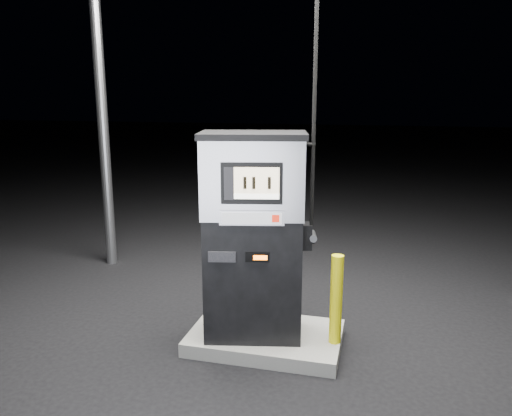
# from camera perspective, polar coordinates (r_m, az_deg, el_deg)

# --- Properties ---
(ground) EXTENTS (80.00, 80.00, 0.00)m
(ground) POSITION_cam_1_polar(r_m,az_deg,el_deg) (5.59, 1.11, -15.29)
(ground) COLOR black
(ground) RESTS_ON ground
(pump_island) EXTENTS (1.60, 1.00, 0.15)m
(pump_island) POSITION_cam_1_polar(r_m,az_deg,el_deg) (5.56, 1.12, -14.61)
(pump_island) COLOR slate
(pump_island) RESTS_ON ground
(fuel_dispenser) EXTENTS (1.23, 0.83, 4.42)m
(fuel_dispenser) POSITION_cam_1_polar(r_m,az_deg,el_deg) (5.08, -0.28, -3.07)
(fuel_dispenser) COLOR black
(fuel_dispenser) RESTS_ON pump_island
(bollard_left) EXTENTS (0.14, 0.14, 0.83)m
(bollard_left) POSITION_cam_1_polar(r_m,az_deg,el_deg) (5.63, -4.01, -8.78)
(bollard_left) COLOR yellow
(bollard_left) RESTS_ON pump_island
(bollard_right) EXTENTS (0.16, 0.16, 0.93)m
(bollard_right) POSITION_cam_1_polar(r_m,az_deg,el_deg) (5.18, 9.15, -10.28)
(bollard_right) COLOR yellow
(bollard_right) RESTS_ON pump_island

